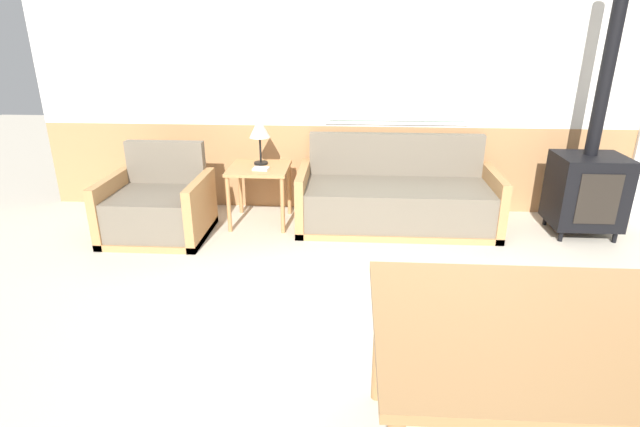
{
  "coord_description": "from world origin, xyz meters",
  "views": [
    {
      "loc": [
        -0.37,
        -2.46,
        1.86
      ],
      "look_at": [
        -0.59,
        0.97,
        0.55
      ],
      "focal_mm": 28.0,
      "sensor_mm": 36.0,
      "label": 1
    }
  ],
  "objects": [
    {
      "name": "ground_plane",
      "position": [
        0.0,
        0.0,
        0.0
      ],
      "size": [
        16.0,
        16.0,
        0.0
      ],
      "primitive_type": "plane",
      "color": "beige"
    },
    {
      "name": "wall_back",
      "position": [
        0.0,
        2.63,
        1.35
      ],
      "size": [
        7.2,
        0.09,
        2.7
      ],
      "color": "#AD7A4C",
      "rests_on": "ground_plane"
    },
    {
      "name": "couch",
      "position": [
        0.08,
        2.13,
        0.26
      ],
      "size": [
        1.88,
        0.81,
        0.84
      ],
      "color": "#B27F4C",
      "rests_on": "ground_plane"
    },
    {
      "name": "armchair",
      "position": [
        -2.14,
        1.76,
        0.26
      ],
      "size": [
        0.91,
        0.78,
        0.82
      ],
      "rotation": [
        0.0,
        0.0,
        0.26
      ],
      "color": "#B27F4C",
      "rests_on": "ground_plane"
    },
    {
      "name": "side_table",
      "position": [
        -1.25,
        2.13,
        0.48
      ],
      "size": [
        0.57,
        0.57,
        0.57
      ],
      "color": "#B27F4C",
      "rests_on": "ground_plane"
    },
    {
      "name": "table_lamp",
      "position": [
        -1.25,
        2.23,
        0.92
      ],
      "size": [
        0.2,
        0.2,
        0.46
      ],
      "color": "black",
      "rests_on": "side_table"
    },
    {
      "name": "book_stack",
      "position": [
        -1.22,
        2.03,
        0.58
      ],
      "size": [
        0.15,
        0.12,
        0.02
      ],
      "color": "white",
      "rests_on": "side_table"
    },
    {
      "name": "dining_table",
      "position": [
        0.57,
        -0.76,
        0.7
      ],
      "size": [
        1.66,
        1.02,
        0.77
      ],
      "color": "#9E7042",
      "rests_on": "ground_plane"
    },
    {
      "name": "wood_stove",
      "position": [
        1.8,
        2.05,
        0.54
      ],
      "size": [
        0.6,
        0.51,
        2.39
      ],
      "color": "black",
      "rests_on": "ground_plane"
    }
  ]
}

